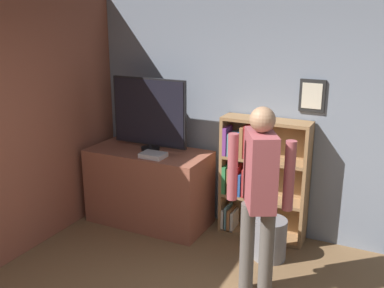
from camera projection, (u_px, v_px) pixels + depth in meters
wall_back at (298, 120)px, 4.84m from camera, size 6.85×0.09×2.70m
wall_side_brick at (32, 123)px, 4.70m from camera, size 0.06×4.30×2.70m
tv_ledge at (149, 187)px, 5.39m from camera, size 1.43×0.69×0.91m
television at (149, 114)px, 5.18m from camera, size 0.94×0.22×0.85m
game_console at (153, 155)px, 5.01m from camera, size 0.27×0.20×0.05m
bookshelf at (256, 176)px, 5.03m from camera, size 0.97×0.28×1.37m
person at (259, 188)px, 3.82m from camera, size 0.59×0.49×1.74m
waste_bin at (270, 239)px, 4.64m from camera, size 0.34×0.34×0.44m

